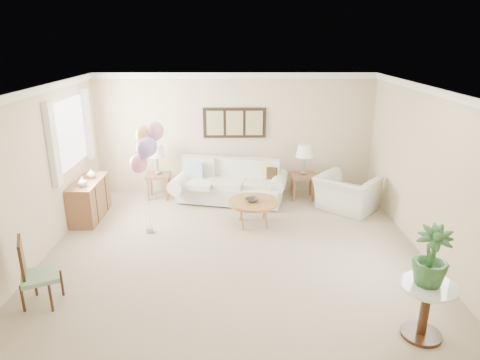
% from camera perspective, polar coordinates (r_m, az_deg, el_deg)
% --- Properties ---
extents(ground_plane, '(6.00, 6.00, 0.00)m').
position_cam_1_polar(ground_plane, '(6.94, -0.71, -9.84)').
color(ground_plane, tan).
extents(room_shell, '(6.04, 6.04, 2.60)m').
position_cam_1_polar(room_shell, '(6.43, -1.75, 3.43)').
color(room_shell, beige).
rests_on(room_shell, ground).
extents(wall_art_triptych, '(1.35, 0.06, 0.65)m').
position_cam_1_polar(wall_art_triptych, '(9.24, -0.72, 7.62)').
color(wall_art_triptych, black).
rests_on(wall_art_triptych, ground).
extents(sofa, '(2.53, 1.33, 0.87)m').
position_cam_1_polar(sofa, '(8.99, -1.28, -0.67)').
color(sofa, silver).
rests_on(sofa, ground).
extents(end_table_left, '(0.49, 0.45, 0.54)m').
position_cam_1_polar(end_table_left, '(9.27, -10.83, 0.30)').
color(end_table_left, brown).
rests_on(end_table_left, ground).
extents(end_table_right, '(0.50, 0.46, 0.55)m').
position_cam_1_polar(end_table_right, '(9.17, 8.39, 0.28)').
color(end_table_right, brown).
rests_on(end_table_right, ground).
extents(lamp_left, '(0.36, 0.36, 0.64)m').
position_cam_1_polar(lamp_left, '(9.11, -11.05, 3.71)').
color(lamp_left, gray).
rests_on(lamp_left, end_table_left).
extents(lamp_right, '(0.36, 0.36, 0.63)m').
position_cam_1_polar(lamp_right, '(9.01, 8.56, 3.72)').
color(lamp_right, gray).
rests_on(lamp_right, end_table_right).
extents(coffee_table, '(0.92, 0.92, 0.46)m').
position_cam_1_polar(coffee_table, '(7.80, 1.83, -3.07)').
color(coffee_table, olive).
rests_on(coffee_table, ground).
extents(decor_bowl, '(0.30, 0.30, 0.06)m').
position_cam_1_polar(decor_bowl, '(7.75, 1.58, -2.68)').
color(decor_bowl, '#2B2723').
rests_on(decor_bowl, coffee_table).
extents(armchair, '(1.43, 1.42, 0.70)m').
position_cam_1_polar(armchair, '(8.74, 14.02, -1.75)').
color(armchair, silver).
rests_on(armchair, ground).
extents(side_table, '(0.63, 0.63, 0.68)m').
position_cam_1_polar(side_table, '(5.42, 23.62, -14.18)').
color(side_table, silver).
rests_on(side_table, ground).
extents(potted_plant, '(0.50, 0.50, 0.69)m').
position_cam_1_polar(potted_plant, '(5.18, 24.15, -9.27)').
color(potted_plant, '#224A1B').
rests_on(potted_plant, side_table).
extents(accent_chair, '(0.60, 0.59, 0.91)m').
position_cam_1_polar(accent_chair, '(6.14, -25.75, -10.89)').
color(accent_chair, gray).
rests_on(accent_chair, ground).
extents(credenza, '(0.46, 1.20, 0.74)m').
position_cam_1_polar(credenza, '(8.62, -19.41, -2.45)').
color(credenza, brown).
rests_on(credenza, ground).
extents(vase_white, '(0.21, 0.21, 0.18)m').
position_cam_1_polar(vase_white, '(8.19, -20.26, -0.20)').
color(vase_white, silver).
rests_on(vase_white, credenza).
extents(vase_sage, '(0.22, 0.22, 0.18)m').
position_cam_1_polar(vase_sage, '(8.63, -19.23, 0.83)').
color(vase_sage, '#AEBB9A').
rests_on(vase_sage, credenza).
extents(balloon_cluster, '(0.56, 0.59, 1.97)m').
position_cam_1_polar(balloon_cluster, '(7.30, -12.39, 4.52)').
color(balloon_cluster, gray).
rests_on(balloon_cluster, ground).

